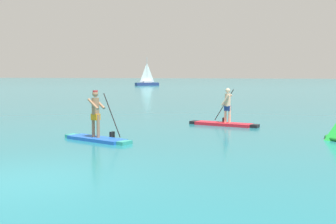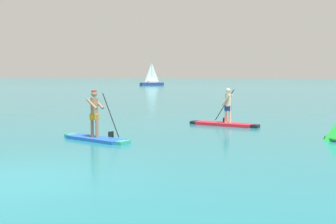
{
  "view_description": "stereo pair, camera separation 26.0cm",
  "coord_description": "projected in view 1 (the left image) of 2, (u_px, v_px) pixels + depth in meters",
  "views": [
    {
      "loc": [
        5.63,
        -7.68,
        2.33
      ],
      "look_at": [
        0.49,
        9.4,
        0.71
      ],
      "focal_mm": 44.65,
      "sensor_mm": 36.0,
      "label": 1
    },
    {
      "loc": [
        5.88,
        -7.6,
        2.33
      ],
      "look_at": [
        0.49,
        9.4,
        0.71
      ],
      "focal_mm": 44.65,
      "sensor_mm": 36.0,
      "label": 2
    }
  ],
  "objects": [
    {
      "name": "ground",
      "position": [
        23.0,
        181.0,
        9.15
      ],
      "size": [
        440.0,
        440.0,
        0.0
      ],
      "primitive_type": "plane",
      "color": "#1E727F"
    },
    {
      "name": "sailboat_left_horizon",
      "position": [
        147.0,
        82.0,
        85.07
      ],
      "size": [
        4.47,
        4.23,
        5.79
      ],
      "rotation": [
        0.0,
        0.0,
        3.88
      ],
      "color": "navy",
      "rests_on": "ground"
    },
    {
      "name": "paddleboarder_mid_center",
      "position": [
        97.0,
        131.0,
        14.63
      ],
      "size": [
        2.91,
        1.47,
        1.79
      ],
      "rotation": [
        0.0,
        0.0,
        -0.35
      ],
      "color": "blue",
      "rests_on": "ground"
    },
    {
      "name": "paddleboarder_far_right",
      "position": [
        224.0,
        119.0,
        18.94
      ],
      "size": [
        3.27,
        1.26,
        1.71
      ],
      "rotation": [
        0.0,
        0.0,
        2.92
      ],
      "color": "red",
      "rests_on": "ground"
    }
  ]
}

